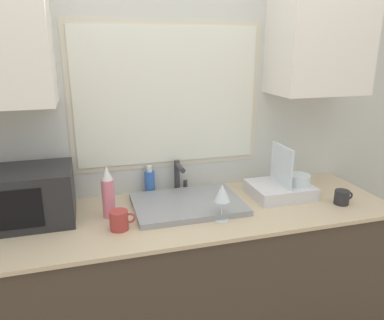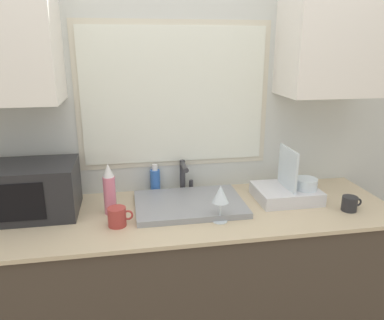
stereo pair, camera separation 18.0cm
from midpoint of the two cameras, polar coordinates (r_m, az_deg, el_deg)
name	(u,v)px [view 2 (the right image)]	position (r m, az deg, el deg)	size (l,w,h in m)	color
countertop	(185,288)	(2.16, 1.41, -18.97)	(2.18, 0.67, 0.92)	#42382D
wall_back	(175,105)	(2.08, -0.11, 8.38)	(6.00, 0.38, 2.60)	silver
sink_basin	(189,204)	(1.97, 2.23, -6.75)	(0.56, 0.40, 0.03)	gray
faucet	(184,174)	(2.13, 1.20, -2.17)	(0.08, 0.15, 0.18)	#333338
microwave	(24,190)	(1.98, -21.91, -4.32)	(0.51, 0.32, 0.26)	#232326
dish_rack	(288,190)	(2.13, 16.83, -4.51)	(0.33, 0.27, 0.29)	silver
spray_bottle	(109,190)	(1.88, -9.81, -4.54)	(0.06, 0.06, 0.26)	#D8728C
soap_bottle	(155,180)	(2.14, -3.25, -3.10)	(0.06, 0.06, 0.16)	blue
mug_near_sink	(117,217)	(1.78, -8.45, -8.62)	(0.12, 0.09, 0.09)	#A53833
wine_glass	(220,195)	(1.78, 7.28, -5.39)	(0.08, 0.08, 0.18)	silver
mug_by_rack	(350,204)	(2.11, 25.22, -6.08)	(0.11, 0.08, 0.08)	#262628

